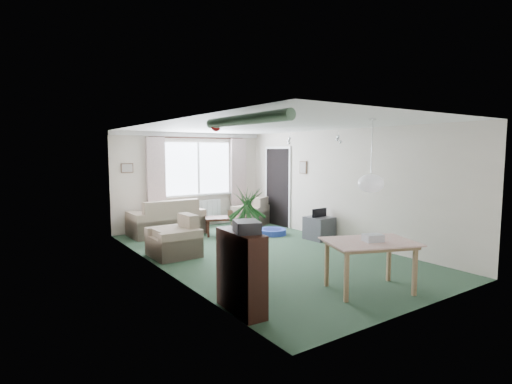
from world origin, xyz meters
TOP-DOWN VIEW (x-y plane):
  - ground at (0.00, 0.00)m, footprint 6.50×6.50m
  - window at (0.20, 3.23)m, footprint 1.80×0.03m
  - curtain_rod at (0.20, 3.15)m, footprint 2.60×0.03m
  - curtain_left at (-0.95, 3.13)m, footprint 0.45×0.08m
  - curtain_right at (1.35, 3.13)m, footprint 0.45×0.08m
  - radiator at (0.20, 3.19)m, footprint 1.20×0.10m
  - doorway at (1.99, 2.20)m, footprint 0.03×0.95m
  - pendant_lamp at (0.20, -2.30)m, footprint 0.36×0.36m
  - tinsel_garland at (-1.92, -2.30)m, footprint 1.60×1.60m
  - bauble_cluster_a at (1.30, 0.90)m, footprint 0.20×0.20m
  - bauble_cluster_b at (1.60, -0.30)m, footprint 0.20×0.20m
  - wall_picture_back at (-1.60, 3.23)m, footprint 0.28×0.03m
  - wall_picture_right at (1.98, 1.20)m, footprint 0.03×0.24m
  - sofa at (-0.87, 2.75)m, footprint 1.67×0.90m
  - armchair_corner at (1.48, 2.70)m, footprint 1.10×1.08m
  - armchair_left at (-1.50, 0.81)m, footprint 0.81×0.86m
  - coffee_table at (0.24, 1.92)m, footprint 1.05×0.83m
  - photo_frame at (0.34, 1.87)m, footprint 0.12×0.05m
  - bookshelf at (-1.84, -2.08)m, footprint 0.31×0.82m
  - hifi_box at (-1.82, -2.18)m, footprint 0.38×0.43m
  - houseplant at (-1.04, -1.00)m, footprint 0.60×0.60m
  - dining_table at (0.02, -2.47)m, footprint 1.28×1.07m
  - gift_box at (0.03, -2.51)m, footprint 0.29×0.25m
  - tv_cube at (1.70, 0.32)m, footprint 0.53×0.58m
  - pet_bed at (1.15, 1.31)m, footprint 0.75×0.75m

SIDE VIEW (x-z plane):
  - ground at x=0.00m, z-range 0.00..0.00m
  - pet_bed at x=1.15m, z-range 0.00..0.13m
  - coffee_table at x=0.24m, z-range 0.00..0.41m
  - tv_cube at x=1.70m, z-range 0.00..0.50m
  - dining_table at x=0.02m, z-range 0.00..0.68m
  - armchair_corner at x=1.48m, z-range 0.00..0.74m
  - armchair_left at x=-1.50m, z-range 0.00..0.76m
  - radiator at x=0.20m, z-range 0.12..0.68m
  - sofa at x=-0.87m, z-range 0.00..0.83m
  - bookshelf at x=-1.84m, z-range 0.00..0.98m
  - photo_frame at x=0.34m, z-range 0.41..0.57m
  - houseplant at x=-1.04m, z-range 0.00..1.40m
  - gift_box at x=0.03m, z-range 0.68..0.80m
  - doorway at x=1.99m, z-range 0.00..2.00m
  - hifi_box at x=-1.82m, z-range 0.98..1.12m
  - curtain_left at x=-0.95m, z-range 0.27..2.27m
  - curtain_right at x=1.35m, z-range 0.27..2.27m
  - pendant_lamp at x=0.20m, z-range 1.30..1.66m
  - window at x=0.20m, z-range 0.85..2.15m
  - wall_picture_back at x=-1.60m, z-range 1.44..1.66m
  - wall_picture_right at x=1.98m, z-range 1.40..1.70m
  - bauble_cluster_a at x=1.30m, z-range 2.12..2.32m
  - bauble_cluster_b at x=1.60m, z-range 2.12..2.32m
  - curtain_rod at x=0.20m, z-range 2.25..2.29m
  - tinsel_garland at x=-1.92m, z-range 2.22..2.34m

